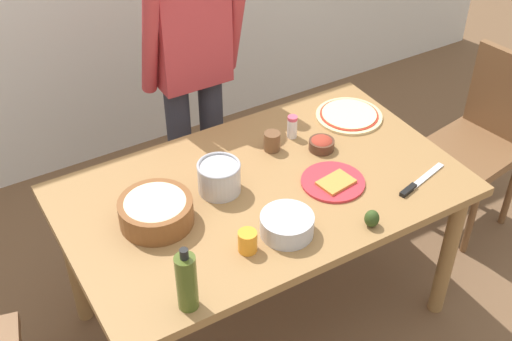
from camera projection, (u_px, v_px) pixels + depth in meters
ground at (261, 311)px, 3.16m from camera, size 8.00×8.00×0.00m
dining_table at (262, 204)px, 2.75m from camera, size 1.60×0.96×0.76m
person_cook at (192, 64)px, 3.12m from camera, size 0.49×0.25×1.62m
chair_wooden_right at (485, 133)px, 3.37m from camera, size 0.46×0.46×0.95m
pizza_raw_on_board at (349, 115)px, 3.08m from camera, size 0.31×0.31×0.02m
plate_with_slice at (333, 182)px, 2.70m from camera, size 0.26×0.26×0.02m
popcorn_bowl at (156, 209)px, 2.49m from camera, size 0.28×0.28×0.11m
mixing_bowl_steel at (287, 225)px, 2.46m from camera, size 0.20×0.20×0.08m
small_sauce_bowl at (322, 144)px, 2.88m from camera, size 0.11×0.11×0.06m
olive_oil_bottle at (187, 282)px, 2.14m from camera, size 0.07×0.07×0.26m
steel_pot at (219, 177)px, 2.63m from camera, size 0.17×0.17×0.13m
cup_orange at (248, 241)px, 2.38m from camera, size 0.07×0.07×0.08m
cup_small_brown at (272, 141)px, 2.87m from camera, size 0.07×0.07×0.08m
salt_shaker at (292, 127)px, 2.93m from camera, size 0.04×0.04×0.11m
chef_knife at (417, 183)px, 2.70m from camera, size 0.29×0.10×0.02m
avocado at (372, 218)px, 2.49m from camera, size 0.06×0.06×0.07m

